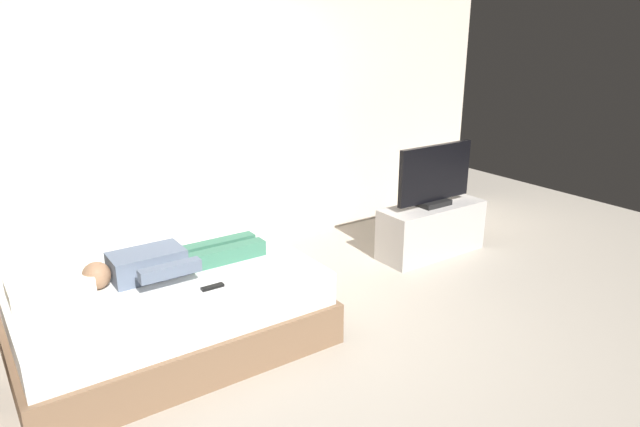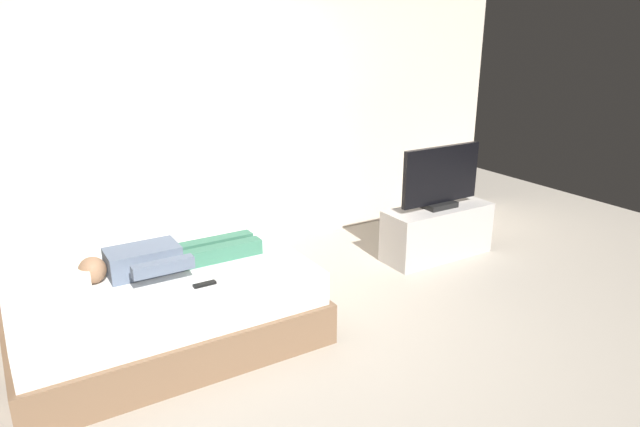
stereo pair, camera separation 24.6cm
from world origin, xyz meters
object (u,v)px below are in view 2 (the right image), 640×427
Objects in this scene: pillow at (47,280)px; tv_stand at (437,232)px; person at (162,258)px; remote at (205,284)px; tv at (441,178)px; bed at (160,301)px.

tv_stand is at bearing 0.84° from pillow.
pillow is at bearing 173.79° from person.
tv reaches higher than remote.
person is at bearing -177.24° from tv.
pillow is 0.44× the size of tv_stand.
person is at bearing -177.24° from tv_stand.
remote is 0.14× the size of tv_stand.
tv_stand is at bearing 2.76° from person.
person is 1.15× the size of tv_stand.
tv is at bearing 2.76° from person.
tv_stand is (2.54, 0.53, -0.30)m from remote.
tv reaches higher than person.
person reaches higher than remote.
tv is (2.72, 0.05, 0.52)m from bed.
tv reaches higher than pillow.
bed reaches higher than tv_stand.
pillow is 3.20× the size of remote.
person is (0.03, -0.08, 0.36)m from bed.
pillow is 3.42m from tv.
person reaches higher than bed.
person is 2.70m from tv.
remote is 2.61m from tv_stand.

